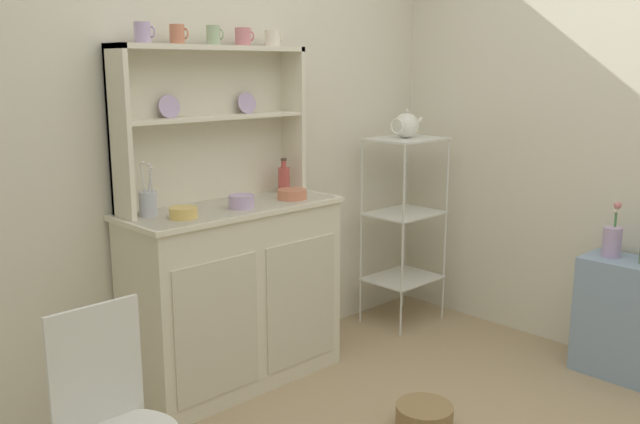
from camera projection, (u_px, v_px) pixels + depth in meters
name	position (u px, v px, depth m)	size (l,w,h in m)	color
wall_back	(206.00, 131.00, 3.42)	(3.84, 0.05, 2.50)	silver
hutch_cabinet	(235.00, 293.00, 3.38)	(1.10, 0.45, 0.91)	silver
hutch_shelf_unit	(209.00, 113.00, 3.31)	(1.03, 0.18, 0.76)	beige
bakers_rack	(404.00, 210.00, 4.15)	(0.44, 0.34, 1.15)	silver
side_shelf_blue	(629.00, 319.00, 3.47)	(0.28, 0.48, 0.61)	#849EBC
wire_chair	(111.00, 414.00, 2.11)	(0.36, 0.36, 0.85)	white
floor_basket	(424.00, 418.00, 2.98)	(0.25, 0.25, 0.12)	#93754C
cup_lilac_0	(143.00, 33.00, 2.95)	(0.09, 0.07, 0.09)	#B79ECC
cup_terracotta_1	(177.00, 34.00, 3.07)	(0.08, 0.07, 0.09)	#C67556
cup_sage_2	(214.00, 35.00, 3.21)	(0.08, 0.06, 0.09)	#9EB78E
cup_rose_3	(243.00, 37.00, 3.33)	(0.09, 0.08, 0.09)	#D17A84
cup_cream_4	(273.00, 38.00, 3.45)	(0.09, 0.08, 0.08)	silver
bowl_mixing_large	(184.00, 213.00, 3.01)	(0.12, 0.12, 0.05)	#DBB760
bowl_floral_medium	(241.00, 201.00, 3.22)	(0.12, 0.12, 0.06)	#B79ECC
bowl_cream_small	(292.00, 194.00, 3.44)	(0.15, 0.15, 0.05)	#C67556
jam_bottle	(284.00, 179.00, 3.60)	(0.06, 0.06, 0.18)	#B74C47
utensil_jar	(148.00, 203.00, 3.05)	(0.08, 0.08, 0.25)	#B2B7C6
porcelain_teapot	(406.00, 125.00, 4.04)	(0.24, 0.15, 0.17)	white
flower_vase	(612.00, 240.00, 3.47)	(0.09, 0.09, 0.29)	#B79ECC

